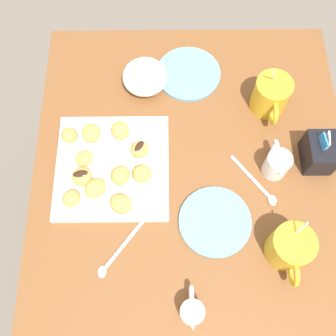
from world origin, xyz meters
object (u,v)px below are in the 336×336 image
object	(u,v)px
beignet_5	(82,176)
beignet_10	(121,204)
coffee_mug_mustard_left	(271,95)
beignet_4	(84,158)
ice_cream_bowl	(145,76)
beignet_9	(142,174)
beignet_3	(120,130)
beignet_7	(120,175)
dining_table	(189,191)
beignet_8	(95,188)
coffee_mug_mustard_right	(290,247)
beignet_0	(140,149)
beignet_1	(91,133)
saucer_sky_left	(215,222)
beignet_6	(69,135)
chocolate_sauce_pitcher	(192,311)
saucer_sky_right	(189,74)
sugar_caddy	(319,153)
beignet_2	(71,198)
cream_pitcher_white	(277,163)
pastry_plate_square	(113,167)

from	to	relation	value
beignet_5	beignet_10	world-z (taller)	beignet_10
coffee_mug_mustard_left	beignet_4	bearing A→B (deg)	-70.83
ice_cream_bowl	beignet_9	xyz separation A→B (m)	(0.28, -0.00, -0.00)
beignet_3	beignet_4	bearing A→B (deg)	-48.66
ice_cream_bowl	beignet_7	bearing A→B (deg)	-10.97
coffee_mug_mustard_left	beignet_7	xyz separation A→B (m)	(0.21, -0.38, -0.02)
dining_table	beignet_10	xyz separation A→B (m)	(0.09, -0.17, 0.17)
coffee_mug_mustard_left	beignet_10	size ratio (longest dim) A/B	2.70
beignet_8	beignet_9	size ratio (longest dim) A/B	1.15
beignet_5	coffee_mug_mustard_right	bearing A→B (deg)	69.46
beignet_0	beignet_1	xyz separation A→B (m)	(-0.05, -0.12, -0.00)
saucer_sky_left	beignet_7	bearing A→B (deg)	-115.70
coffee_mug_mustard_right	beignet_0	distance (m)	0.42
coffee_mug_mustard_right	beignet_6	xyz separation A→B (m)	(-0.29, -0.52, -0.02)
coffee_mug_mustard_right	beignet_0	world-z (taller)	coffee_mug_mustard_right
coffee_mug_mustard_left	beignet_1	distance (m)	0.47
dining_table	chocolate_sauce_pitcher	distance (m)	0.37
beignet_3	beignet_6	bearing A→B (deg)	-83.79
dining_table	beignet_6	distance (m)	0.36
beignet_9	beignet_10	xyz separation A→B (m)	(0.07, -0.05, -0.00)
beignet_5	ice_cream_bowl	bearing A→B (deg)	152.69
saucer_sky_right	beignet_6	bearing A→B (deg)	-56.35
coffee_mug_mustard_left	beignet_9	distance (m)	0.39
coffee_mug_mustard_right	chocolate_sauce_pitcher	size ratio (longest dim) A/B	1.54
beignet_9	sugar_caddy	bearing A→B (deg)	96.54
beignet_3	beignet_8	size ratio (longest dim) A/B	0.96
coffee_mug_mustard_right	saucer_sky_left	distance (m)	0.18
beignet_1	beignet_2	distance (m)	0.18
saucer_sky_right	cream_pitcher_white	bearing A→B (deg)	35.15
beignet_8	coffee_mug_mustard_left	bearing A→B (deg)	118.94
saucer_sky_right	beignet_3	bearing A→B (deg)	-43.45
pastry_plate_square	chocolate_sauce_pitcher	distance (m)	0.39
pastry_plate_square	coffee_mug_mustard_left	xyz separation A→B (m)	(-0.18, 0.41, 0.04)
beignet_5	beignet_8	size ratio (longest dim) A/B	0.90
dining_table	beignet_2	size ratio (longest dim) A/B	20.42
chocolate_sauce_pitcher	cream_pitcher_white	bearing A→B (deg)	147.13
pastry_plate_square	beignet_0	world-z (taller)	beignet_0
saucer_sky_right	beignet_4	xyz separation A→B (m)	(0.27, -0.27, 0.03)
beignet_5	beignet_8	xyz separation A→B (m)	(0.03, 0.03, -0.00)
saucer_sky_left	beignet_2	distance (m)	0.34
beignet_5	beignet_6	xyz separation A→B (m)	(-0.11, -0.04, 0.00)
coffee_mug_mustard_right	sugar_caddy	bearing A→B (deg)	156.01
pastry_plate_square	beignet_1	bearing A→B (deg)	-146.73
coffee_mug_mustard_left	coffee_mug_mustard_right	size ratio (longest dim) A/B	1.04
coffee_mug_mustard_left	dining_table	bearing A→B (deg)	-47.05
beignet_7	beignet_0	bearing A→B (deg)	146.46
saucer_sky_left	beignet_3	size ratio (longest dim) A/B	3.25
saucer_sky_left	beignet_0	bearing A→B (deg)	-134.49
ice_cream_bowl	coffee_mug_mustard_right	bearing A→B (deg)	35.18
coffee_mug_mustard_left	beignet_2	distance (m)	0.57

